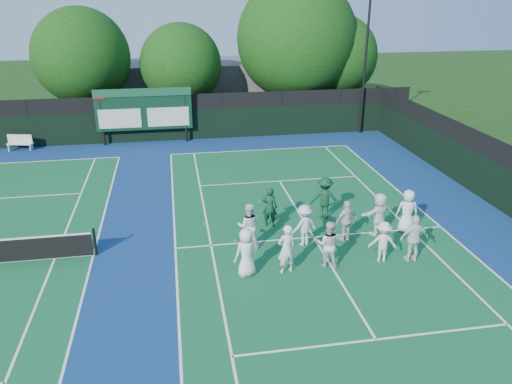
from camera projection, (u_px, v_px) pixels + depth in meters
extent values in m
plane|color=#16380F|center=(321.00, 249.00, 19.05)|extent=(120.00, 120.00, 0.00)
cube|color=navy|center=(162.00, 250.00, 19.02)|extent=(34.00, 32.00, 0.01)
cube|color=#125B2F|center=(314.00, 237.00, 19.96)|extent=(10.97, 23.77, 0.00)
cube|color=white|center=(261.00, 150.00, 30.80)|extent=(10.97, 0.08, 0.00)
cube|color=white|center=(175.00, 248.00, 19.09)|extent=(0.08, 23.77, 0.00)
cube|color=white|center=(440.00, 227.00, 20.82)|extent=(0.08, 23.77, 0.00)
cube|color=white|center=(211.00, 245.00, 19.31)|extent=(0.08, 23.77, 0.00)
cube|color=white|center=(410.00, 229.00, 20.61)|extent=(0.08, 23.77, 0.00)
cube|color=white|center=(376.00, 340.00, 14.12)|extent=(8.23, 0.08, 0.00)
cube|color=white|center=(280.00, 181.00, 25.80)|extent=(8.23, 0.08, 0.00)
cube|color=white|center=(314.00, 237.00, 19.96)|extent=(0.08, 12.80, 0.00)
cube|color=white|center=(21.00, 162.00, 28.60)|extent=(10.97, 0.08, 0.00)
cube|color=white|center=(93.00, 255.00, 18.61)|extent=(0.08, 23.77, 0.00)
cube|color=white|center=(55.00, 258.00, 18.40)|extent=(0.08, 23.77, 0.00)
cube|color=black|center=(161.00, 126.00, 32.33)|extent=(34.00, 0.08, 2.00)
cube|color=black|center=(160.00, 103.00, 31.76)|extent=(34.00, 0.05, 1.00)
cylinder|color=black|center=(102.00, 118.00, 31.11)|extent=(0.16, 0.16, 3.50)
cylinder|color=black|center=(186.00, 115.00, 31.93)|extent=(0.16, 0.16, 3.50)
cube|color=black|center=(144.00, 110.00, 31.35)|extent=(6.00, 0.15, 2.60)
cube|color=#154B2D|center=(142.00, 92.00, 30.85)|extent=(6.00, 0.05, 0.50)
cube|color=silver|center=(120.00, 119.00, 31.22)|extent=(2.60, 0.04, 1.20)
cube|color=silver|center=(168.00, 117.00, 31.69)|extent=(2.60, 0.04, 1.20)
cube|color=#9E0F0D|center=(99.00, 95.00, 30.48)|extent=(0.70, 0.04, 0.50)
cube|color=#5D5D62|center=(211.00, 87.00, 39.88)|extent=(18.00, 6.00, 4.00)
cylinder|color=black|center=(366.00, 59.00, 32.68)|extent=(0.16, 0.16, 10.00)
cylinder|color=black|center=(95.00, 242.00, 18.43)|extent=(0.10, 0.10, 1.10)
cube|color=silver|center=(20.00, 144.00, 30.55)|extent=(1.60, 0.77, 0.06)
cube|color=silver|center=(20.00, 139.00, 30.58)|extent=(1.52, 0.43, 0.52)
cube|color=silver|center=(10.00, 148.00, 30.54)|extent=(0.15, 0.37, 0.41)
cube|color=silver|center=(31.00, 147.00, 30.74)|extent=(0.15, 0.37, 0.41)
cylinder|color=black|center=(89.00, 112.00, 34.61)|extent=(0.44, 0.44, 2.67)
sphere|color=#0F380C|center=(81.00, 56.00, 33.20)|extent=(6.41, 6.41, 6.41)
sphere|color=#0F380C|center=(93.00, 65.00, 33.82)|extent=(4.49, 4.49, 4.49)
cylinder|color=black|center=(183.00, 111.00, 35.72)|extent=(0.44, 0.44, 2.29)
sphere|color=#0F380C|center=(181.00, 64.00, 34.49)|extent=(5.61, 5.61, 5.61)
sphere|color=#0F380C|center=(190.00, 72.00, 35.07)|extent=(3.93, 3.93, 3.93)
cylinder|color=black|center=(295.00, 103.00, 36.92)|extent=(0.44, 0.44, 2.76)
sphere|color=#0F380C|center=(297.00, 39.00, 35.20)|extent=(8.51, 8.51, 8.51)
sphere|color=#0F380C|center=(303.00, 51.00, 35.89)|extent=(5.95, 5.95, 5.95)
cylinder|color=black|center=(334.00, 103.00, 37.44)|extent=(0.44, 0.44, 2.54)
sphere|color=#0F380C|center=(337.00, 56.00, 36.13)|extent=(5.87, 5.87, 5.87)
sphere|color=#0F380C|center=(343.00, 63.00, 36.72)|extent=(4.11, 4.11, 4.11)
sphere|color=#C4D419|center=(235.00, 241.00, 19.64)|extent=(0.07, 0.07, 0.07)
sphere|color=#C4D419|center=(333.00, 218.00, 21.53)|extent=(0.07, 0.07, 0.07)
sphere|color=#C4D419|center=(205.00, 224.00, 21.06)|extent=(0.07, 0.07, 0.07)
sphere|color=#C4D419|center=(259.00, 202.00, 23.20)|extent=(0.07, 0.07, 0.07)
sphere|color=#C4D419|center=(403.00, 229.00, 20.61)|extent=(0.07, 0.07, 0.07)
imported|color=white|center=(246.00, 252.00, 17.02)|extent=(1.00, 0.83, 1.76)
imported|color=white|center=(286.00, 249.00, 17.18)|extent=(0.75, 0.58, 1.82)
imported|color=silver|center=(328.00, 244.00, 17.61)|extent=(1.04, 0.95, 1.74)
imported|color=silver|center=(383.00, 242.00, 17.95)|extent=(1.12, 0.81, 1.56)
imported|color=white|center=(414.00, 238.00, 17.93)|extent=(1.07, 0.46, 1.81)
imported|color=white|center=(249.00, 226.00, 18.88)|extent=(0.98, 0.82, 1.81)
imported|color=silver|center=(304.00, 225.00, 19.09)|extent=(1.22, 0.95, 1.66)
imported|color=silver|center=(346.00, 221.00, 19.47)|extent=(1.06, 0.69, 1.67)
imported|color=white|center=(379.00, 214.00, 19.93)|extent=(1.72, 1.17, 1.78)
imported|color=white|center=(407.00, 211.00, 20.17)|extent=(0.97, 0.73, 1.80)
imported|color=#0F3721|center=(270.00, 207.00, 20.63)|extent=(0.73, 0.61, 1.72)
imported|color=#0F391F|center=(325.00, 198.00, 21.34)|extent=(1.33, 0.95, 1.86)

